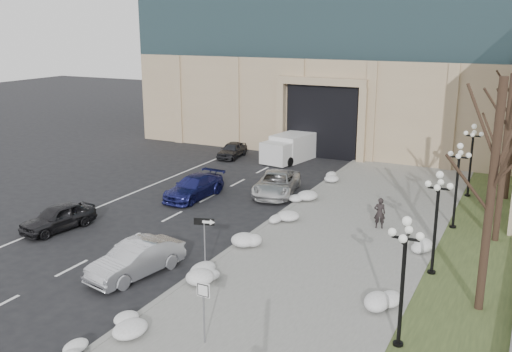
{
  "coord_description": "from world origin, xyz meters",
  "views": [
    {
      "loc": [
        11.64,
        -11.73,
        10.77
      ],
      "look_at": [
        -0.38,
        12.55,
        3.5
      ],
      "focal_mm": 40.0,
      "sensor_mm": 36.0,
      "label": 1
    }
  ],
  "objects_px": {
    "keep_sign": "(204,300)",
    "lamppost_b": "(437,209)",
    "one_way_sign": "(208,228)",
    "car_c": "(194,187)",
    "car_e": "(232,150)",
    "lamppost_c": "(458,174)",
    "lamppost_d": "(472,150)",
    "car_d": "(277,183)",
    "box_truck": "(294,147)",
    "car_a": "(58,217)",
    "car_b": "(136,259)",
    "lamppost_a": "(404,265)",
    "pedestrian": "(380,213)"
  },
  "relations": [
    {
      "from": "keep_sign",
      "to": "lamppost_b",
      "type": "xyz_separation_m",
      "value": [
        6.02,
        9.33,
        1.35
      ]
    },
    {
      "from": "one_way_sign",
      "to": "car_c",
      "type": "bearing_deg",
      "value": 109.21
    },
    {
      "from": "keep_sign",
      "to": "lamppost_b",
      "type": "relative_size",
      "value": 0.49
    },
    {
      "from": "car_e",
      "to": "lamppost_b",
      "type": "height_order",
      "value": "lamppost_b"
    },
    {
      "from": "lamppost_c",
      "to": "lamppost_d",
      "type": "relative_size",
      "value": 1.0
    },
    {
      "from": "car_c",
      "to": "car_d",
      "type": "height_order",
      "value": "car_d"
    },
    {
      "from": "box_truck",
      "to": "one_way_sign",
      "type": "xyz_separation_m",
      "value": [
        5.15,
        -22.2,
        1.12
      ]
    },
    {
      "from": "car_a",
      "to": "car_b",
      "type": "distance_m",
      "value": 7.86
    },
    {
      "from": "car_b",
      "to": "lamppost_a",
      "type": "height_order",
      "value": "lamppost_a"
    },
    {
      "from": "keep_sign",
      "to": "lamppost_c",
      "type": "relative_size",
      "value": 0.49
    },
    {
      "from": "pedestrian",
      "to": "lamppost_b",
      "type": "relative_size",
      "value": 0.35
    },
    {
      "from": "car_e",
      "to": "pedestrian",
      "type": "distance_m",
      "value": 19.2
    },
    {
      "from": "car_c",
      "to": "lamppost_d",
      "type": "distance_m",
      "value": 17.64
    },
    {
      "from": "car_c",
      "to": "car_d",
      "type": "relative_size",
      "value": 0.93
    },
    {
      "from": "lamppost_b",
      "to": "lamppost_c",
      "type": "distance_m",
      "value": 6.5
    },
    {
      "from": "car_e",
      "to": "one_way_sign",
      "type": "relative_size",
      "value": 1.46
    },
    {
      "from": "car_b",
      "to": "keep_sign",
      "type": "xyz_separation_m",
      "value": [
        5.65,
        -3.54,
        0.96
      ]
    },
    {
      "from": "lamppost_d",
      "to": "lamppost_a",
      "type": "bearing_deg",
      "value": -90.0
    },
    {
      "from": "lamppost_b",
      "to": "lamppost_d",
      "type": "height_order",
      "value": "same"
    },
    {
      "from": "lamppost_d",
      "to": "lamppost_c",
      "type": "bearing_deg",
      "value": -90.0
    },
    {
      "from": "car_b",
      "to": "lamppost_c",
      "type": "xyz_separation_m",
      "value": [
        11.67,
        12.29,
        2.31
      ]
    },
    {
      "from": "box_truck",
      "to": "lamppost_d",
      "type": "bearing_deg",
      "value": -9.54
    },
    {
      "from": "car_e",
      "to": "lamppost_d",
      "type": "distance_m",
      "value": 19.29
    },
    {
      "from": "car_c",
      "to": "lamppost_d",
      "type": "relative_size",
      "value": 1.03
    },
    {
      "from": "car_a",
      "to": "keep_sign",
      "type": "relative_size",
      "value": 1.77
    },
    {
      "from": "lamppost_b",
      "to": "car_e",
      "type": "bearing_deg",
      "value": 139.39
    },
    {
      "from": "lamppost_a",
      "to": "lamppost_c",
      "type": "bearing_deg",
      "value": 90.0
    },
    {
      "from": "lamppost_a",
      "to": "lamppost_b",
      "type": "distance_m",
      "value": 6.5
    },
    {
      "from": "car_a",
      "to": "car_d",
      "type": "relative_size",
      "value": 0.78
    },
    {
      "from": "car_d",
      "to": "box_truck",
      "type": "xyz_separation_m",
      "value": [
        -2.83,
        9.76,
        0.29
      ]
    },
    {
      "from": "pedestrian",
      "to": "one_way_sign",
      "type": "bearing_deg",
      "value": 42.29
    },
    {
      "from": "car_b",
      "to": "lamppost_d",
      "type": "xyz_separation_m",
      "value": [
        11.67,
        18.79,
        2.31
      ]
    },
    {
      "from": "car_a",
      "to": "car_d",
      "type": "height_order",
      "value": "car_d"
    },
    {
      "from": "keep_sign",
      "to": "lamppost_c",
      "type": "xyz_separation_m",
      "value": [
        6.02,
        15.83,
        1.35
      ]
    },
    {
      "from": "car_d",
      "to": "one_way_sign",
      "type": "bearing_deg",
      "value": -91.69
    },
    {
      "from": "one_way_sign",
      "to": "keep_sign",
      "type": "xyz_separation_m",
      "value": [
        2.88,
        -5.08,
        -0.42
      ]
    },
    {
      "from": "car_c",
      "to": "lamppost_c",
      "type": "bearing_deg",
      "value": 8.17
    },
    {
      "from": "car_b",
      "to": "lamppost_b",
      "type": "distance_m",
      "value": 13.23
    },
    {
      "from": "car_c",
      "to": "one_way_sign",
      "type": "bearing_deg",
      "value": -51.24
    },
    {
      "from": "car_c",
      "to": "lamppost_c",
      "type": "relative_size",
      "value": 1.03
    },
    {
      "from": "box_truck",
      "to": "lamppost_b",
      "type": "xyz_separation_m",
      "value": [
        14.05,
        -17.96,
        2.05
      ]
    },
    {
      "from": "car_d",
      "to": "pedestrian",
      "type": "distance_m",
      "value": 8.47
    },
    {
      "from": "lamppost_d",
      "to": "car_e",
      "type": "bearing_deg",
      "value": 170.44
    },
    {
      "from": "car_a",
      "to": "pedestrian",
      "type": "distance_m",
      "value": 17.25
    },
    {
      "from": "car_d",
      "to": "lamppost_b",
      "type": "height_order",
      "value": "lamppost_b"
    },
    {
      "from": "car_b",
      "to": "pedestrian",
      "type": "height_order",
      "value": "pedestrian"
    },
    {
      "from": "keep_sign",
      "to": "lamppost_a",
      "type": "xyz_separation_m",
      "value": [
        6.02,
        2.83,
        1.35
      ]
    },
    {
      "from": "car_c",
      "to": "lamppost_a",
      "type": "bearing_deg",
      "value": -33.5
    },
    {
      "from": "car_e",
      "to": "box_truck",
      "type": "bearing_deg",
      "value": 14.25
    },
    {
      "from": "one_way_sign",
      "to": "box_truck",
      "type": "bearing_deg",
      "value": 86.72
    }
  ]
}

